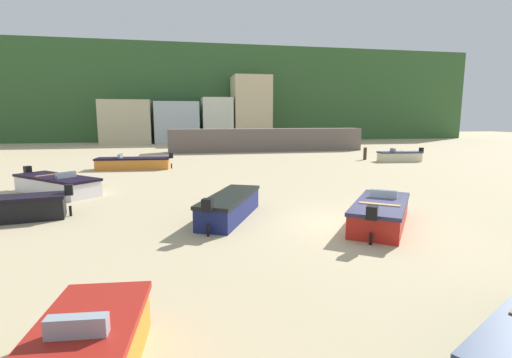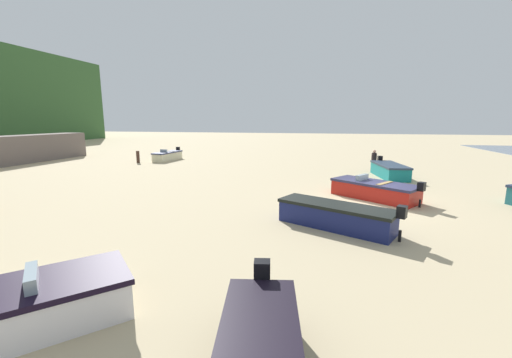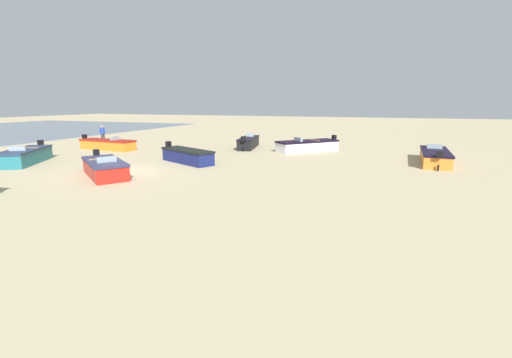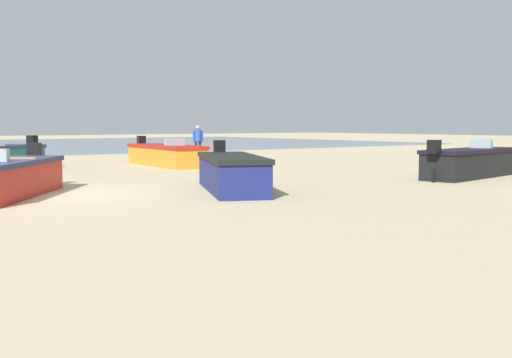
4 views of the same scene
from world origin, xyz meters
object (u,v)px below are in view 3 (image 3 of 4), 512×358
object	(u,v)px
boat_white_6	(307,146)
beach_walker_foreground	(102,132)
boat_orange_5	(435,157)
boat_navy_0	(187,156)
boat_orange_8	(108,144)
boat_teal_2	(25,156)
boat_black_1	(249,142)
boat_red_7	(105,168)

from	to	relation	value
boat_white_6	beach_walker_foreground	bearing A→B (deg)	45.05
boat_orange_5	boat_navy_0	bearing A→B (deg)	-157.38
boat_navy_0	boat_orange_8	bearing A→B (deg)	-83.57
boat_teal_2	boat_orange_8	bearing A→B (deg)	-120.89
boat_black_1	boat_white_6	distance (m)	5.25
boat_navy_0	boat_teal_2	bearing A→B (deg)	-43.91
boat_white_6	boat_orange_8	bearing A→B (deg)	60.11
boat_teal_2	boat_orange_5	world-z (taller)	boat_teal_2
boat_orange_5	beach_walker_foreground	xyz separation A→B (m)	(-2.35, -29.18, 0.52)
boat_black_1	boat_orange_5	world-z (taller)	boat_black_1
boat_teal_2	boat_white_6	distance (m)	19.73
boat_black_1	boat_orange_5	size ratio (longest dim) A/B	0.87
boat_navy_0	boat_white_6	distance (m)	10.05
boat_orange_8	beach_walker_foreground	bearing A→B (deg)	-128.22
boat_white_6	boat_black_1	bearing A→B (deg)	39.11
beach_walker_foreground	boat_navy_0	bearing A→B (deg)	83.15
beach_walker_foreground	boat_teal_2	bearing A→B (deg)	42.49
boat_black_1	beach_walker_foreground	distance (m)	15.20
boat_navy_0	boat_orange_5	xyz separation A→B (m)	(-5.12, 15.13, -0.02)
boat_teal_2	boat_orange_5	xyz separation A→B (m)	(-8.81, 24.82, -0.05)
boat_teal_2	boat_navy_0	bearing A→B (deg)	171.20
boat_orange_8	beach_walker_foreground	xyz separation A→B (m)	(-4.22, -4.51, 0.52)
boat_black_1	beach_walker_foreground	size ratio (longest dim) A/B	2.97
boat_orange_5	boat_red_7	bearing A→B (deg)	-145.50
boat_orange_5	boat_white_6	bearing A→B (deg)	166.96
boat_orange_5	boat_black_1	bearing A→B (deg)	171.30
boat_orange_5	boat_teal_2	bearing A→B (deg)	-156.53
boat_red_7	boat_orange_8	world-z (taller)	boat_red_7
boat_black_1	boat_orange_8	bearing A→B (deg)	-165.13
boat_black_1	boat_orange_8	distance (m)	11.78
boat_red_7	boat_teal_2	bearing A→B (deg)	-63.64
beach_walker_foreground	boat_orange_5	bearing A→B (deg)	106.55
boat_teal_2	boat_orange_8	distance (m)	6.94
boat_red_7	beach_walker_foreground	distance (m)	17.35
boat_black_1	boat_orange_8	world-z (taller)	boat_black_1
boat_black_1	boat_teal_2	distance (m)	16.11
boat_orange_5	beach_walker_foreground	world-z (taller)	beach_walker_foreground
boat_orange_5	boat_white_6	world-z (taller)	boat_white_6
boat_teal_2	beach_walker_foreground	size ratio (longest dim) A/B	2.92
boat_white_6	boat_red_7	world-z (taller)	boat_white_6
boat_orange_5	boat_red_7	size ratio (longest dim) A/B	1.26
boat_teal_2	beach_walker_foreground	xyz separation A→B (m)	(-11.16, -4.36, 0.47)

